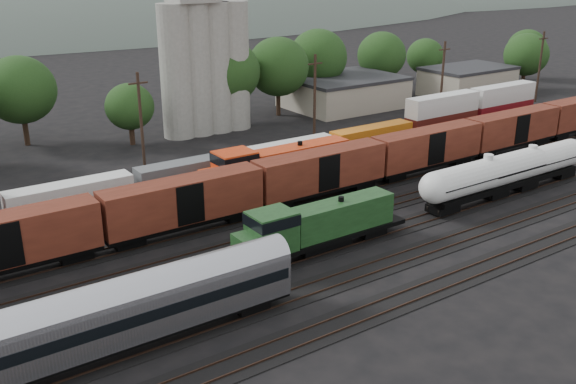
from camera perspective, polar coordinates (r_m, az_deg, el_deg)
ground at (r=62.90m, az=5.54°, el=-2.02°), size 600.00×600.00×0.00m
tracks at (r=62.89m, az=5.54°, el=-1.98°), size 180.00×33.20×0.20m
green_locomotive at (r=53.55m, az=2.25°, el=-3.06°), size 16.78×2.96×4.44m
tank_car_a at (r=68.09m, az=17.23°, el=1.40°), size 18.08×3.24×4.74m
tank_car_b at (r=73.75m, az=20.77°, el=2.31°), size 17.30×3.10×4.53m
passenger_coach at (r=41.74m, az=-13.54°, el=-9.95°), size 22.04×2.72×5.00m
orange_locomotive at (r=68.25m, az=-1.20°, el=2.33°), size 19.45×3.24×4.86m
boxcar_string at (r=61.41m, az=-2.81°, el=0.61°), size 153.60×2.90×4.20m
container_wall at (r=67.79m, az=-11.02°, el=1.61°), size 160.00×2.60×5.80m
grain_silo at (r=91.11m, az=-7.50°, el=12.16°), size 13.40×5.00×29.00m
industrial_sheds at (r=93.58m, az=-5.22°, el=7.04°), size 119.38×17.26×5.10m
tree_band at (r=90.77m, az=-13.00°, el=9.36°), size 160.83×22.19×13.65m
utility_poles at (r=78.34m, az=-4.72°, el=7.22°), size 122.20×0.36×12.00m
distant_hills at (r=313.67m, az=-23.21°, el=10.43°), size 860.00×286.00×130.00m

